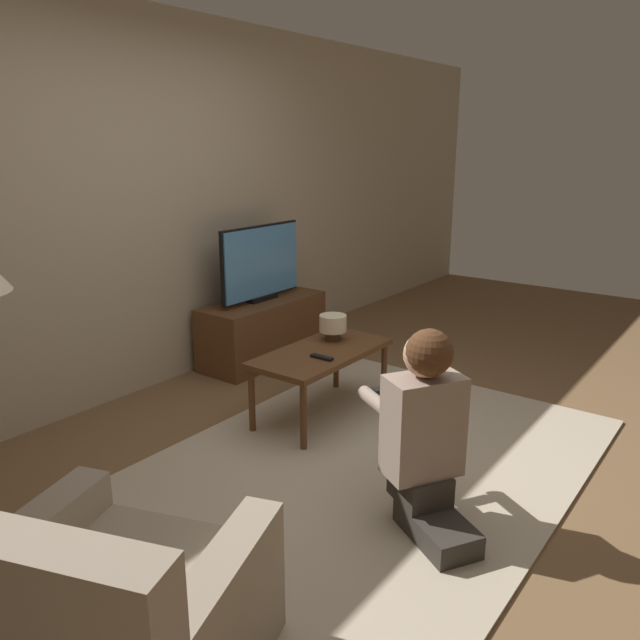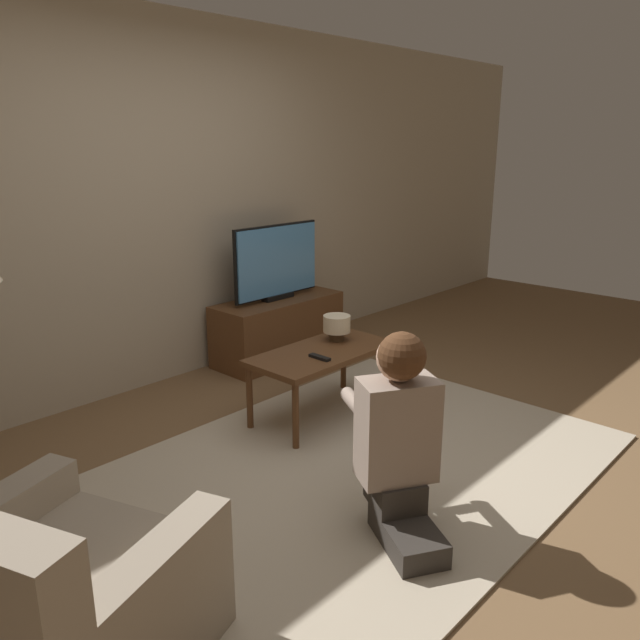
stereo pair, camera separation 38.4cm
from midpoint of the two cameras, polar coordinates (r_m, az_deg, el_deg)
The scene contains 10 objects.
ground_plane at distance 3.56m, azimuth 1.46°, elevation -13.01°, with size 10.00×10.00×0.00m, color brown.
wall_back at distance 4.53m, azimuth -19.09°, elevation 9.76°, with size 10.00×0.06×2.60m.
rug at distance 3.55m, azimuth 1.46°, elevation -12.89°, with size 2.79×2.04×0.02m.
tv_stand at distance 5.09m, azimuth -7.38°, elevation -0.95°, with size 1.11×0.44×0.50m.
tv at distance 4.97m, azimuth -7.63°, elevation 5.19°, with size 0.86×0.08×0.60m.
coffee_table at distance 3.95m, azimuth -2.63°, elevation -3.50°, with size 0.97×0.48×0.45m.
armchair at distance 2.33m, azimuth -23.90°, elevation -24.67°, with size 1.05×1.07×0.79m.
person_kneeling at distance 2.83m, azimuth 5.68°, elevation -9.85°, with size 0.61×0.78×0.94m.
table_lamp at distance 4.11m, azimuth -1.49°, elevation -0.50°, with size 0.18×0.18×0.17m.
remote at distance 3.78m, azimuth -2.75°, elevation -3.48°, with size 0.04×0.15×0.02m.
Camera 1 is at (-2.67, -1.64, 1.73)m, focal length 35.00 mm.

